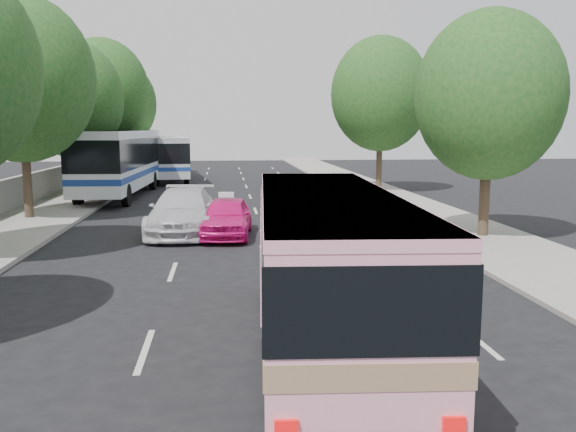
{
  "coord_description": "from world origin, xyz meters",
  "views": [
    {
      "loc": [
        -0.45,
        -12.55,
        3.94
      ],
      "look_at": [
        1.21,
        3.31,
        1.6
      ],
      "focal_mm": 38.0,
      "sensor_mm": 36.0,
      "label": 1
    }
  ],
  "objects": [
    {
      "name": "tree_left_d",
      "position": [
        -8.52,
        21.94,
        5.63
      ],
      "size": [
        5.52,
        5.52,
        8.6
      ],
      "color": "#38281E",
      "rests_on": "ground"
    },
    {
      "name": "tour_coach_rear",
      "position": [
        -4.56,
        33.41,
        1.94
      ],
      "size": [
        3.8,
        10.98,
        3.22
      ],
      "rotation": [
        0.0,
        0.0,
        0.14
      ],
      "color": "silver",
      "rests_on": "ground"
    },
    {
      "name": "pink_taxi",
      "position": [
        -0.39,
        9.26,
        0.72
      ],
      "size": [
        2.07,
        4.36,
        1.44
      ],
      "primitive_type": "imported",
      "rotation": [
        0.0,
        0.0,
        -0.09
      ],
      "color": "#EC1480",
      "rests_on": "ground"
    },
    {
      "name": "ground",
      "position": [
        0.0,
        0.0,
        0.0
      ],
      "size": [
        120.0,
        120.0,
        0.0
      ],
      "primitive_type": "plane",
      "color": "black",
      "rests_on": "ground"
    },
    {
      "name": "taxi_roof_sign",
      "position": [
        -0.39,
        9.26,
        1.53
      ],
      "size": [
        0.56,
        0.23,
        0.18
      ],
      "primitive_type": "cube",
      "rotation": [
        0.0,
        0.0,
        -0.09
      ],
      "color": "silver",
      "rests_on": "pink_taxi"
    },
    {
      "name": "pink_bus",
      "position": [
        1.3,
        -2.29,
        1.75
      ],
      "size": [
        2.8,
        8.96,
        2.82
      ],
      "rotation": [
        0.0,
        0.0,
        -0.06
      ],
      "color": "#F9A0BA",
      "rests_on": "ground"
    },
    {
      "name": "tree_left_f",
      "position": [
        -8.62,
        37.94,
        6.0
      ],
      "size": [
        5.88,
        5.88,
        9.16
      ],
      "color": "#38281E",
      "rests_on": "ground"
    },
    {
      "name": "sidewalk_right",
      "position": [
        8.5,
        20.0,
        0.06
      ],
      "size": [
        4.0,
        90.0,
        0.12
      ],
      "primitive_type": "cube",
      "color": "#9E998E",
      "rests_on": "ground"
    },
    {
      "name": "tour_coach_front",
      "position": [
        -6.3,
        22.68,
        2.25
      ],
      "size": [
        3.26,
        12.59,
        3.74
      ],
      "rotation": [
        0.0,
        0.0,
        -0.05
      ],
      "color": "white",
      "rests_on": "ground"
    },
    {
      "name": "white_pickup",
      "position": [
        -2.0,
        10.17,
        0.82
      ],
      "size": [
        2.6,
        5.76,
        1.64
      ],
      "primitive_type": "imported",
      "rotation": [
        0.0,
        0.0,
        -0.05
      ],
      "color": "silver",
      "rests_on": "ground"
    },
    {
      "name": "tree_right_near",
      "position": [
        8.78,
        7.94,
        5.2
      ],
      "size": [
        5.1,
        5.1,
        7.95
      ],
      "color": "#38281E",
      "rests_on": "ground"
    },
    {
      "name": "low_wall",
      "position": [
        -10.3,
        20.0,
        0.9
      ],
      "size": [
        0.3,
        90.0,
        1.5
      ],
      "primitive_type": "cube",
      "color": "#9E998E",
      "rests_on": "sidewalk_left"
    },
    {
      "name": "tree_left_c",
      "position": [
        -8.62,
        13.94,
        6.12
      ],
      "size": [
        6.0,
        6.0,
        9.35
      ],
      "color": "#38281E",
      "rests_on": "ground"
    },
    {
      "name": "tree_left_e",
      "position": [
        -8.42,
        29.94,
        6.43
      ],
      "size": [
        6.3,
        6.3,
        9.82
      ],
      "color": "#38281E",
      "rests_on": "ground"
    },
    {
      "name": "sidewalk_left",
      "position": [
        -8.5,
        20.0,
        0.07
      ],
      "size": [
        4.0,
        90.0,
        0.15
      ],
      "primitive_type": "cube",
      "color": "#9E998E",
      "rests_on": "ground"
    },
    {
      "name": "tree_right_far",
      "position": [
        9.08,
        23.94,
        6.12
      ],
      "size": [
        6.0,
        6.0,
        9.35
      ],
      "color": "#38281E",
      "rests_on": "ground"
    }
  ]
}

